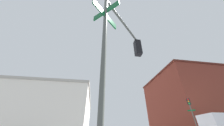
{
  "coord_description": "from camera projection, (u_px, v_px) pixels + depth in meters",
  "views": [
    {
      "loc": [
        -6.88,
        -8.86,
        1.75
      ],
      "look_at": [
        -6.34,
        -5.21,
        4.05
      ],
      "focal_mm": 18.41,
      "sensor_mm": 36.0,
      "label": 1
    }
  ],
  "objects": [
    {
      "name": "building_brick",
      "position": [
        207.0,
        107.0,
        26.97
      ],
      "size": [
        23.32,
        16.08,
        14.32
      ],
      "color": "maroon",
      "rests_on": "ground_plane"
    },
    {
      "name": "traffic_signal_near",
      "position": [
        124.0,
        48.0,
        3.94
      ],
      "size": [
        2.26,
        2.35,
        6.02
      ],
      "color": "#474C47",
      "rests_on": "ground_plane"
    },
    {
      "name": "traffic_signal_far",
      "position": [
        192.0,
        111.0,
        15.58
      ],
      "size": [
        2.58,
        2.91,
        6.2
      ],
      "color": "#474C47",
      "rests_on": "ground_plane"
    },
    {
      "name": "building_stucco",
      "position": [
        50.0,
        119.0,
        24.08
      ],
      "size": [
        16.08,
        23.32,
        8.82
      ],
      "color": "silver",
      "rests_on": "ground_plane"
    }
  ]
}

